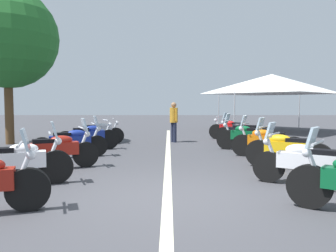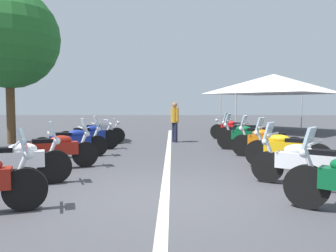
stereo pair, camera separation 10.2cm
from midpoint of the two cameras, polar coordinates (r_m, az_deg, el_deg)
ground_plane at (r=5.71m, az=-0.05°, el=-12.00°), size 80.00×80.00×0.00m
lane_centre_stripe at (r=9.62m, az=0.29°, el=-5.46°), size 19.75×0.16×0.01m
motorcycle_left_row_1 at (r=6.92m, az=-24.37°, el=-5.54°), size 1.00×2.06×1.22m
motorcycle_left_row_2 at (r=8.38m, az=-18.44°, el=-3.87°), size 1.07×1.98×1.20m
motorcycle_left_row_3 at (r=10.06m, az=-15.82°, el=-2.57°), size 0.98×2.05×1.20m
motorcycle_left_row_4 at (r=11.47m, az=-13.08°, el=-1.72°), size 1.08×1.96×1.02m
motorcycle_left_row_5 at (r=13.18m, az=-11.37°, el=-1.06°), size 0.72×1.97×0.99m
motorcycle_right_row_1 at (r=6.75m, az=22.89°, el=-5.83°), size 1.30×1.85×1.20m
motorcycle_right_row_2 at (r=8.40m, az=19.72°, el=-3.80°), size 1.22×1.76×1.22m
motorcycle_right_row_3 at (r=10.01m, az=16.72°, el=-2.57°), size 1.10×1.92×1.21m
motorcycle_right_row_4 at (r=11.38m, az=13.69°, el=-1.72°), size 1.10×1.99×1.22m
motorcycle_right_row_5 at (r=13.04m, az=12.97°, el=-1.04°), size 1.13×2.00×1.21m
motorcycle_right_row_6 at (r=14.65m, az=11.31°, el=-0.52°), size 1.12×1.96×1.01m
bystander_1 at (r=13.49m, az=1.37°, el=1.21°), size 0.47×0.32×1.61m
roadside_tree_0 at (r=14.43m, az=-25.35°, el=13.34°), size 3.81×3.81×5.95m
event_tent at (r=19.67m, az=17.73°, el=6.83°), size 5.72×5.72×3.20m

